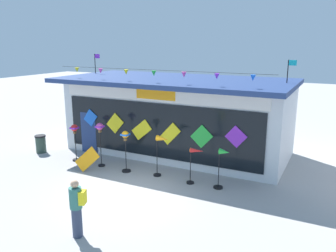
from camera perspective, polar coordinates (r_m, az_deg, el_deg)
name	(u,v)px	position (r m, az deg, el deg)	size (l,w,h in m)	color
ground_plane	(129,192)	(12.77, -6.45, -10.79)	(80.00, 80.00, 0.00)	#9E9B99
kite_shop_building	(178,115)	(16.75, 1.60, 1.89)	(10.80, 5.36, 4.69)	silver
wind_spinner_far_left	(75,134)	(16.05, -15.19, -1.24)	(0.36, 0.36, 1.70)	black
wind_spinner_left	(100,132)	(15.01, -11.21, -1.02)	(0.31, 0.31, 1.94)	black
wind_spinner_center_left	(125,142)	(14.26, -7.06, -2.72)	(0.38, 0.38, 1.76)	black
wind_spinner_center_right	(161,146)	(13.62, -1.12, -3.26)	(0.68, 0.32, 1.71)	black
wind_spinner_right	(195,159)	(13.01, 4.47, -5.42)	(0.67, 0.29, 1.44)	black
wind_spinner_far_right	(222,162)	(12.72, 8.99, -5.94)	(0.55, 0.35, 1.55)	black
person_near_camera	(77,207)	(9.98, -14.88, -12.87)	(0.48, 0.39, 1.68)	#333D56
trash_bin	(41,144)	(17.99, -20.34, -2.78)	(0.52, 0.52, 0.87)	#2D4238
display_kite_on_ground	(87,159)	(14.75, -13.23, -5.39)	(0.56, 0.03, 1.02)	orange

